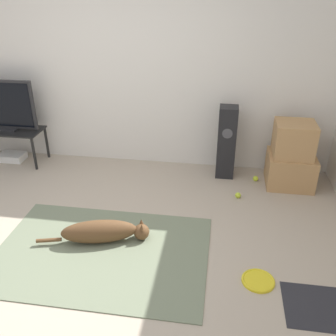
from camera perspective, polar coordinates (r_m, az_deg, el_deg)
The scene contains 14 objects.
ground_plane at distance 3.60m, azimuth -13.00°, elevation -13.13°, with size 12.00×12.00×0.00m, color #B2A38E.
wall_back at distance 4.87m, azimuth -5.75°, elevation 15.04°, with size 8.00×0.06×2.55m.
area_rug at distance 3.61m, azimuth -10.08°, elevation -12.51°, with size 1.97×1.36×0.01m.
dog at distance 3.66m, azimuth -9.83°, elevation -9.52°, with size 1.04×0.37×0.23m.
frisbee at distance 3.36m, azimuth 13.57°, elevation -16.32°, with size 0.28×0.28×0.03m.
cardboard_box_lower at distance 4.78m, azimuth 18.10°, elevation -0.25°, with size 0.55×0.50×0.39m.
cardboard_box_upper at distance 4.60m, azimuth 18.64°, elevation 4.13°, with size 0.45×0.41×0.41m.
floor_speaker at distance 4.69m, azimuth 8.92°, elevation 3.89°, with size 0.22×0.23×0.92m.
tv_stand at distance 5.49m, azimuth -23.25°, elevation 4.83°, with size 0.94×0.44×0.47m.
tv at distance 5.37m, azimuth -23.99°, elevation 8.66°, with size 0.90×0.20×0.67m.
tennis_ball_by_boxes at distance 4.81m, azimuth 13.20°, elevation -1.57°, with size 0.07×0.07×0.07m.
tennis_ball_near_speaker at distance 4.41m, azimuth 10.61°, elevation -4.10°, with size 0.07×0.07×0.07m.
game_console at distance 5.65m, azimuth -22.70°, elevation 1.59°, with size 0.35×0.24×0.10m.
door_mat at distance 3.34m, azimuth 23.90°, elevation -19.02°, with size 0.76×0.47×0.01m.
Camera 1 is at (1.18, -2.52, 2.29)m, focal length 40.00 mm.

